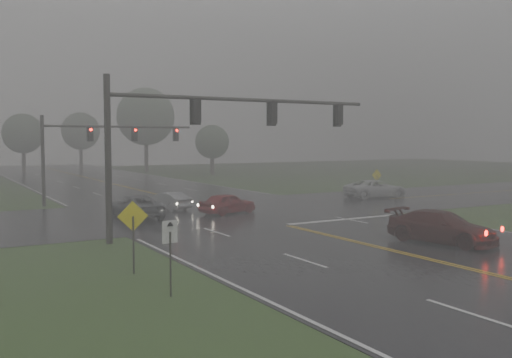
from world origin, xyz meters
TOP-DOWN VIEW (x-y plane):
  - ground at (0.00, 0.00)m, footprint 180.00×180.00m
  - main_road at (0.00, 20.00)m, footprint 18.00×160.00m
  - cross_street at (0.00, 22.00)m, footprint 120.00×14.00m
  - stop_bar at (4.50, 14.40)m, footprint 8.50×0.50m
  - sedan_maroon at (3.26, 5.92)m, footprint 3.29×5.55m
  - sedan_red at (-0.56, 20.38)m, footprint 4.27×2.56m
  - sedan_silver at (-3.23, 24.30)m, footprint 2.47×3.97m
  - car_grey at (-6.39, 21.59)m, footprint 2.46×5.12m
  - pickup_white at (14.89, 23.40)m, footprint 5.59×3.16m
  - signal_gantry_near at (-5.48, 13.75)m, footprint 15.15×0.34m
  - signal_gantry_far at (-6.62, 30.87)m, footprint 11.63×0.34m
  - sign_diamond_west at (-11.12, 7.32)m, footprint 1.10×0.22m
  - sign_arrow_white at (-11.07, 3.82)m, footprint 0.53×0.12m
  - sign_diamond_east at (15.25, 23.70)m, footprint 0.98×0.12m
  - tree_ne_a at (10.69, 68.60)m, footprint 8.48×8.48m
  - tree_n_mid at (-5.15, 77.04)m, footprint 5.90×5.90m
  - tree_e_near at (16.47, 58.14)m, footprint 4.67×4.67m
  - tree_n_far at (5.69, 88.06)m, footprint 6.48×6.48m

SIDE VIEW (x-z plane):
  - ground at x=0.00m, z-range 0.00..0.00m
  - main_road at x=0.00m, z-range -0.01..0.01m
  - cross_street at x=0.00m, z-range -0.01..0.01m
  - stop_bar at x=4.50m, z-range 0.00..0.00m
  - sedan_maroon at x=3.26m, z-range -0.75..0.75m
  - sedan_red at x=-0.56m, z-range -0.68..0.68m
  - sedan_silver at x=-3.23m, z-range -0.62..0.62m
  - car_grey at x=-6.39m, z-range -0.70..0.70m
  - pickup_white at x=14.89m, z-range -0.74..0.74m
  - sign_diamond_east at x=15.25m, z-range 0.41..2.78m
  - sign_arrow_white at x=-11.07m, z-range 0.47..2.85m
  - sign_diamond_west at x=-11.12m, z-range 0.46..3.12m
  - tree_e_near at x=16.47m, z-range 1.07..7.93m
  - signal_gantry_far at x=-6.62m, z-range 1.34..7.96m
  - signal_gantry_near at x=-5.48m, z-range 1.62..9.50m
  - tree_n_mid at x=-5.15m, z-range 1.36..10.02m
  - tree_n_far at x=5.69m, z-range 1.50..11.02m
  - tree_ne_a at x=10.69m, z-range 1.97..14.43m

